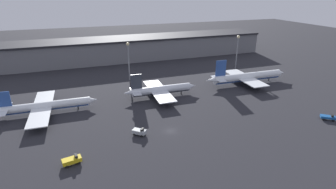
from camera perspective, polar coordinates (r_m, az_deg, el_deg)
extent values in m
plane|color=#26262B|center=(96.23, 0.50, -7.94)|extent=(600.00, 600.00, 0.00)
cube|color=slate|center=(193.76, -10.79, 9.49)|extent=(218.24, 25.22, 14.46)
cube|color=black|center=(192.26, -10.95, 11.77)|extent=(218.24, 27.22, 1.20)
cylinder|color=white|center=(119.31, -24.96, -2.21)|extent=(34.91, 4.29, 3.43)
cylinder|color=#2D519E|center=(119.53, -24.91, -2.47)|extent=(33.16, 3.73, 2.92)
cone|color=white|center=(118.09, -16.12, -1.18)|extent=(4.20, 3.36, 3.26)
cube|color=#2D519E|center=(120.57, -32.18, -0.88)|extent=(4.81, 0.52, 6.17)
cube|color=white|center=(122.25, -32.09, -2.77)|extent=(3.76, 13.39, 0.24)
cube|color=white|center=(119.73, -25.75, -2.49)|extent=(8.46, 37.14, 0.36)
cylinder|color=gray|center=(129.52, -24.74, -1.10)|extent=(3.82, 1.98, 1.89)
cylinder|color=gray|center=(110.69, -25.65, -5.12)|extent=(3.82, 1.98, 1.89)
cylinder|color=black|center=(119.15, -18.98, -2.63)|extent=(0.50, 0.50, 1.54)
cylinder|color=black|center=(121.77, -25.52, -3.11)|extent=(0.50, 0.50, 1.54)
cylinder|color=black|center=(119.28, -25.65, -3.65)|extent=(0.50, 0.50, 1.54)
cylinder|color=silver|center=(124.93, -1.39, 1.10)|extent=(28.77, 4.33, 3.63)
cylinder|color=#333842|center=(125.16, -1.39, 0.83)|extent=(27.32, 3.75, 3.08)
cone|color=silver|center=(129.93, 5.14, 1.86)|extent=(4.43, 3.55, 3.44)
cone|color=silver|center=(121.57, -8.45, 0.39)|extent=(5.51, 3.21, 3.08)
cube|color=#333842|center=(120.42, -6.91, 2.79)|extent=(5.08, 0.53, 6.88)
cube|color=silver|center=(121.94, -7.08, 0.67)|extent=(3.89, 10.92, 0.24)
cube|color=silver|center=(124.71, -2.02, 0.83)|extent=(8.72, 30.28, 0.36)
cylinder|color=gray|center=(132.96, -2.68, 1.62)|extent=(4.04, 2.09, 1.99)
cylinder|color=gray|center=(117.95, -0.46, -1.09)|extent=(4.04, 2.09, 1.99)
cylinder|color=black|center=(128.93, 2.89, 0.51)|extent=(0.50, 0.50, 1.63)
cylinder|color=black|center=(126.81, -2.19, 0.14)|extent=(0.50, 0.50, 1.63)
cylinder|color=black|center=(124.23, -1.82, -0.33)|extent=(0.50, 0.50, 1.63)
cylinder|color=white|center=(148.55, 16.98, 3.77)|extent=(40.37, 5.14, 4.14)
cylinder|color=#2D519E|center=(148.77, 16.95, 3.51)|extent=(38.34, 4.47, 3.52)
cone|color=white|center=(161.52, 23.26, 4.36)|extent=(5.07, 4.06, 3.94)
cone|color=white|center=(137.50, 9.56, 3.14)|extent=(6.30, 3.68, 3.52)
cube|color=#2D519E|center=(137.93, 11.44, 5.63)|extent=(5.81, 0.54, 8.22)
cube|color=white|center=(139.18, 10.98, 3.41)|extent=(4.41, 10.94, 0.24)
cube|color=white|center=(147.58, 16.32, 3.52)|extent=(9.86, 30.33, 0.36)
cylinder|color=gray|center=(155.28, 14.93, 4.03)|extent=(4.61, 2.39, 2.28)
cylinder|color=gray|center=(142.27, 18.52, 1.98)|extent=(4.61, 2.39, 2.28)
cylinder|color=black|center=(157.76, 21.09, 3.14)|extent=(0.50, 0.50, 1.87)
cylinder|color=black|center=(149.64, 15.87, 2.81)|extent=(0.50, 0.50, 1.87)
cylinder|color=black|center=(147.08, 16.57, 2.40)|extent=(0.50, 0.50, 1.87)
cube|color=#195199|center=(121.19, 31.47, -4.21)|extent=(5.68, 5.19, 0.90)
cube|color=black|center=(121.21, 32.15, -3.91)|extent=(1.61, 1.79, 0.80)
cylinder|color=black|center=(122.72, 32.09, -4.40)|extent=(1.07, 1.03, 0.88)
cylinder|color=black|center=(121.10, 32.26, -4.77)|extent=(1.07, 1.03, 0.88)
cylinder|color=black|center=(121.87, 30.55, -4.25)|extent=(1.07, 1.03, 0.88)
cylinder|color=black|center=(120.24, 30.71, -4.62)|extent=(1.07, 1.03, 0.88)
cube|color=gold|center=(84.08, -20.21, -13.28)|extent=(5.78, 3.46, 1.28)
cube|color=black|center=(83.65, -19.38, -12.49)|extent=(1.02, 1.85, 0.80)
cylinder|color=black|center=(85.54, -19.10, -13.20)|extent=(1.00, 0.78, 0.90)
cylinder|color=black|center=(84.01, -18.81, -13.87)|extent=(1.00, 0.78, 0.90)
cylinder|color=black|center=(85.22, -21.42, -13.70)|extent=(1.00, 0.78, 0.90)
cylinder|color=black|center=(83.68, -21.18, -14.39)|extent=(1.00, 0.78, 0.90)
cube|color=#9EA3A8|center=(93.64, -6.28, -8.02)|extent=(5.10, 4.89, 1.33)
cube|color=black|center=(92.62, -5.65, -7.60)|extent=(1.61, 1.69, 0.80)
cylinder|color=black|center=(94.15, -5.18, -8.45)|extent=(1.06, 1.03, 0.90)
cylinder|color=black|center=(92.82, -5.67, -8.96)|extent=(1.06, 1.03, 0.90)
cylinder|color=black|center=(95.41, -6.82, -8.08)|extent=(1.06, 1.03, 0.90)
cylinder|color=black|center=(94.10, -7.33, -8.57)|extent=(1.06, 1.03, 0.90)
cylinder|color=slate|center=(147.18, -8.53, 6.80)|extent=(0.70, 0.70, 19.96)
sphere|color=beige|center=(144.80, -8.76, 10.84)|extent=(1.80, 1.80, 1.80)
cylinder|color=slate|center=(173.81, 14.75, 8.63)|extent=(0.70, 0.70, 19.78)
sphere|color=beige|center=(171.81, 15.09, 12.03)|extent=(1.80, 1.80, 1.80)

